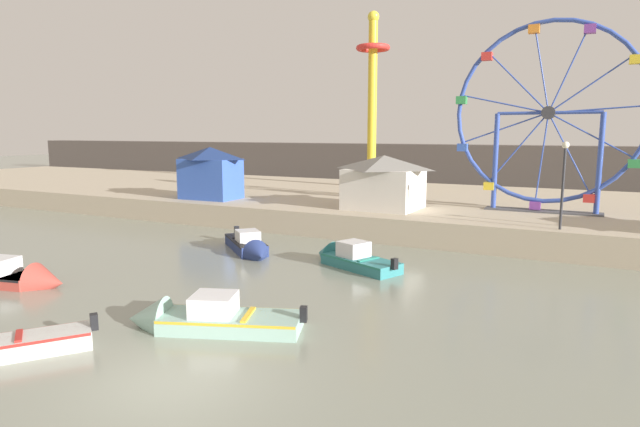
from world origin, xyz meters
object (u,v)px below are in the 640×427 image
motorboat_teal_painted (348,258)px  motorboat_faded_red (9,277)px  motorboat_seafoam (200,318)px  drop_tower_yellow_tower (372,99)px  ferris_wheel_blue_frame (548,117)px  promenade_lamp_far (564,172)px  motorboat_navy_blue (249,246)px  carnival_booth_blue_tent (211,172)px  carnival_booth_white_ticket (384,181)px

motorboat_teal_painted → motorboat_faded_red: (-10.20, -8.63, -0.04)m
motorboat_seafoam → drop_tower_yellow_tower: bearing=-99.0°
drop_tower_yellow_tower → ferris_wheel_blue_frame: bearing=-31.7°
promenade_lamp_far → motorboat_teal_painted: bearing=-145.5°
motorboat_navy_blue → motorboat_faded_red: bearing=-79.0°
motorboat_navy_blue → promenade_lamp_far: size_ratio=1.13×
carnival_booth_blue_tent → carnival_booth_white_ticket: bearing=2.3°
motorboat_navy_blue → drop_tower_yellow_tower: size_ratio=0.33×
promenade_lamp_far → motorboat_navy_blue: bearing=-157.3°
motorboat_teal_painted → motorboat_faded_red: size_ratio=0.78×
promenade_lamp_far → carnival_booth_white_ticket: bearing=164.3°
motorboat_teal_painted → carnival_booth_blue_tent: bearing=-6.3°
motorboat_seafoam → carnival_booth_blue_tent: carnival_booth_blue_tent is taller
motorboat_navy_blue → carnival_booth_blue_tent: bearing=179.4°
ferris_wheel_blue_frame → drop_tower_yellow_tower: drop_tower_yellow_tower is taller
ferris_wheel_blue_frame → drop_tower_yellow_tower: 16.05m
motorboat_teal_painted → motorboat_navy_blue: 5.15m
motorboat_navy_blue → promenade_lamp_far: promenade_lamp_far is taller
carnival_booth_blue_tent → motorboat_navy_blue: bearing=-44.0°
motorboat_seafoam → motorboat_faded_red: motorboat_seafoam is taller
motorboat_navy_blue → drop_tower_yellow_tower: (-1.60, 19.39, 7.99)m
motorboat_seafoam → promenade_lamp_far: bearing=-142.2°
motorboat_navy_blue → promenade_lamp_far: 14.76m
motorboat_teal_painted → ferris_wheel_blue_frame: ferris_wheel_blue_frame is taller
motorboat_teal_painted → carnival_booth_blue_tent: carnival_booth_blue_tent is taller
ferris_wheel_blue_frame → carnival_booth_blue_tent: ferris_wheel_blue_frame is taller
ferris_wheel_blue_frame → carnival_booth_white_ticket: size_ratio=2.34×
motorboat_faded_red → drop_tower_yellow_tower: (3.45, 28.01, 8.04)m
motorboat_seafoam → carnival_booth_white_ticket: carnival_booth_white_ticket is taller
ferris_wheel_blue_frame → carnival_booth_blue_tent: (-20.09, -3.70, -3.41)m
carnival_booth_white_ticket → motorboat_seafoam: bearing=-86.1°
motorboat_navy_blue → carnival_booth_white_ticket: 9.36m
motorboat_seafoam → carnival_booth_white_ticket: (-0.76, 17.14, 2.64)m
motorboat_teal_painted → motorboat_faded_red: 13.36m
motorboat_seafoam → motorboat_teal_painted: bearing=-115.6°
motorboat_faded_red → carnival_booth_blue_tent: carnival_booth_blue_tent is taller
motorboat_navy_blue → carnival_booth_blue_tent: carnival_booth_blue_tent is taller
ferris_wheel_blue_frame → promenade_lamp_far: size_ratio=2.60×
motorboat_seafoam → ferris_wheel_blue_frame: bearing=-131.7°
carnival_booth_blue_tent → promenade_lamp_far: promenade_lamp_far is taller
motorboat_navy_blue → motorboat_faded_red: (-5.05, -8.62, -0.05)m
drop_tower_yellow_tower → carnival_booth_blue_tent: 14.68m
ferris_wheel_blue_frame → carnival_booth_white_ticket: bearing=-161.3°
motorboat_faded_red → ferris_wheel_blue_frame: 26.72m
motorboat_seafoam → carnival_booth_blue_tent: bearing=-73.3°
motorboat_teal_painted → carnival_booth_white_ticket: bearing=-57.3°
motorboat_faded_red → drop_tower_yellow_tower: bearing=69.8°
carnival_booth_white_ticket → carnival_booth_blue_tent: carnival_booth_blue_tent is taller
carnival_booth_white_ticket → carnival_booth_blue_tent: (-11.79, -0.89, 0.17)m
motorboat_faded_red → motorboat_navy_blue: bearing=46.5°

